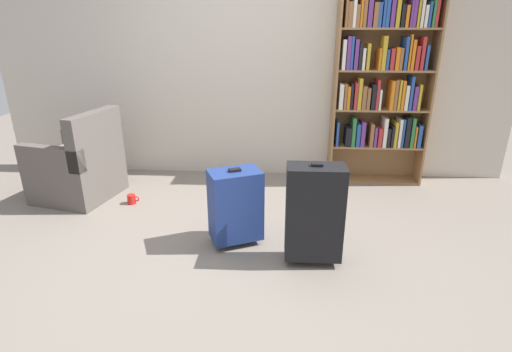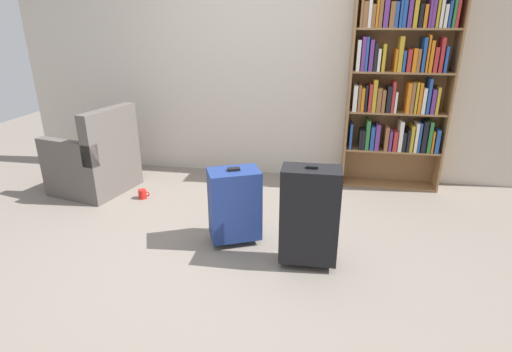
# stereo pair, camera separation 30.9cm
# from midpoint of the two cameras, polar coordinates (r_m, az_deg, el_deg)

# --- Properties ---
(ground_plane) EXTENTS (10.09, 10.09, 0.00)m
(ground_plane) POSITION_cam_midpoint_polar(r_m,az_deg,el_deg) (3.23, -5.76, -10.63)
(ground_plane) COLOR slate
(back_wall) EXTENTS (5.76, 0.10, 2.60)m
(back_wall) POSITION_cam_midpoint_polar(r_m,az_deg,el_deg) (4.57, -2.60, 16.16)
(back_wall) COLOR beige
(back_wall) RESTS_ON ground
(bookshelf) EXTENTS (1.00, 0.28, 2.03)m
(bookshelf) POSITION_cam_midpoint_polar(r_m,az_deg,el_deg) (4.45, 15.53, 12.87)
(bookshelf) COLOR olive
(bookshelf) RESTS_ON ground
(armchair) EXTENTS (0.84, 0.84, 0.90)m
(armchair) POSITION_cam_midpoint_polar(r_m,az_deg,el_deg) (4.48, -25.72, 1.05)
(armchair) COLOR #59514C
(armchair) RESTS_ON ground
(mug) EXTENTS (0.12, 0.08, 0.10)m
(mug) POSITION_cam_midpoint_polar(r_m,az_deg,el_deg) (4.21, -19.33, -3.17)
(mug) COLOR red
(mug) RESTS_ON ground
(suitcase_black) EXTENTS (0.42, 0.23, 0.78)m
(suitcase_black) POSITION_cam_midpoint_polar(r_m,az_deg,el_deg) (2.91, 5.31, -5.28)
(suitcase_black) COLOR black
(suitcase_black) RESTS_ON ground
(suitcase_navy_blue) EXTENTS (0.47, 0.40, 0.64)m
(suitcase_navy_blue) POSITION_cam_midpoint_polar(r_m,az_deg,el_deg) (3.19, -5.73, -4.20)
(suitcase_navy_blue) COLOR navy
(suitcase_navy_blue) RESTS_ON ground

